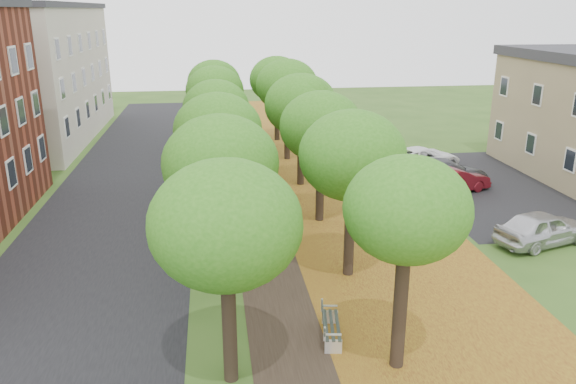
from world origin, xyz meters
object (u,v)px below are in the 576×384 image
object	(u,v)px
car_grey	(444,172)
car_white	(422,158)
car_silver	(543,228)
bench	(330,325)
car_red	(454,180)

from	to	relation	value
car_grey	car_white	size ratio (longest dim) A/B	1.02
car_silver	car_grey	world-z (taller)	car_silver
bench	car_silver	xyz separation A→B (m)	(10.78, 6.06, 0.31)
car_silver	car_white	bearing A→B (deg)	-13.69
car_red	car_silver	bearing A→B (deg)	168.93
car_grey	car_white	world-z (taller)	car_grey
bench	car_red	size ratio (longest dim) A/B	0.46
car_silver	bench	bearing A→B (deg)	102.33
car_red	car_white	distance (m)	4.98
bench	car_white	bearing A→B (deg)	-19.86
bench	car_silver	bearing A→B (deg)	-52.28
bench	car_white	size ratio (longest dim) A/B	0.38
car_silver	car_red	size ratio (longest dim) A/B	1.07
car_red	car_grey	xyz separation A→B (m)	(0.00, 1.44, 0.06)
bench	car_red	xyz separation A→B (m)	(10.04, 13.73, 0.23)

